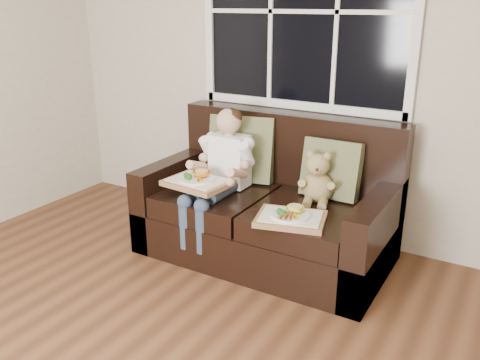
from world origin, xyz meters
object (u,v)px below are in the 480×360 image
Objects in this scene: loveseat at (269,212)px; child at (222,164)px; tray_right at (291,217)px; tray_left at (198,181)px; teddy_bear at (317,181)px.

child reaches higher than loveseat.
tray_right is at bearing -47.87° from loveseat.
child is 1.84× the size of tray_right.
loveseat is at bearing 117.35° from tray_right.
tray_left is 0.93× the size of tray_right.
teddy_bear is (0.34, 0.02, 0.28)m from loveseat.
loveseat is 1.93× the size of child.
tray_left is at bearing -169.48° from teddy_bear.
tray_right is (0.33, -0.37, 0.17)m from loveseat.
loveseat is at bearing 20.79° from child.
child reaches higher than tray_left.
tray_right is (0.65, -0.25, -0.17)m from child.
child is 0.67m from teddy_bear.
teddy_bear is (0.65, 0.14, -0.05)m from child.
loveseat is 4.68× the size of teddy_bear.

